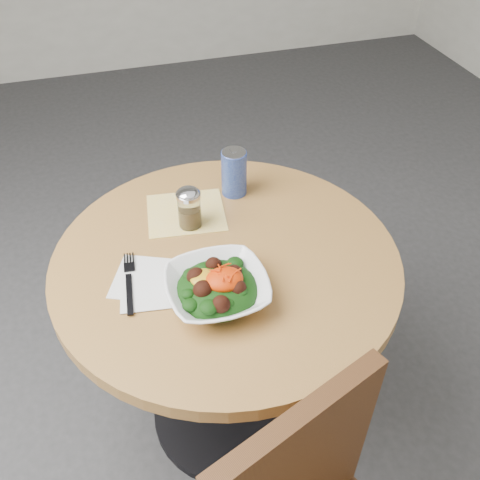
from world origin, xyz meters
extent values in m
plane|color=#313133|center=(0.00, 0.00, 0.00)|extent=(6.00, 6.00, 0.00)
cylinder|color=black|center=(0.00, 0.00, 0.01)|extent=(0.52, 0.52, 0.03)
cylinder|color=black|center=(0.00, 0.00, 0.35)|extent=(0.10, 0.10, 0.71)
cylinder|color=#B67B42|center=(0.00, 0.00, 0.73)|extent=(0.90, 0.90, 0.04)
cube|color=#4C2F15|center=(-0.02, -0.55, 0.66)|extent=(0.38, 0.17, 0.47)
cube|color=#EBB20C|center=(-0.06, 0.20, 0.75)|extent=(0.24, 0.22, 0.00)
cube|color=silver|center=(-0.21, -0.02, 0.75)|extent=(0.20, 0.20, 0.00)
cube|color=silver|center=(-0.20, -0.06, 0.75)|extent=(0.17, 0.17, 0.00)
imported|color=white|center=(-0.06, -0.14, 0.78)|extent=(0.24, 0.24, 0.06)
ellipsoid|color=black|center=(-0.06, -0.14, 0.78)|extent=(0.20, 0.20, 0.07)
ellipsoid|color=#C78F13|center=(-0.09, -0.12, 0.81)|extent=(0.06, 0.06, 0.02)
ellipsoid|color=red|center=(-0.04, -0.14, 0.81)|extent=(0.09, 0.08, 0.04)
cube|color=black|center=(-0.26, -0.07, 0.76)|extent=(0.03, 0.13, 0.00)
cube|color=black|center=(-0.24, 0.04, 0.76)|extent=(0.03, 0.07, 0.00)
cylinder|color=silver|center=(-0.06, 0.15, 0.80)|extent=(0.06, 0.06, 0.09)
cylinder|color=olive|center=(-0.06, 0.15, 0.78)|extent=(0.05, 0.05, 0.05)
cylinder|color=silver|center=(-0.06, 0.15, 0.85)|extent=(0.07, 0.07, 0.01)
ellipsoid|color=silver|center=(-0.06, 0.15, 0.86)|extent=(0.06, 0.06, 0.03)
cylinder|color=#0D1E90|center=(0.10, 0.26, 0.82)|extent=(0.07, 0.07, 0.14)
cylinder|color=silver|center=(0.10, 0.26, 0.89)|extent=(0.07, 0.07, 0.00)
cube|color=silver|center=(0.10, 0.27, 0.89)|extent=(0.01, 0.02, 0.00)
camera|label=1|loc=(-0.26, -0.98, 1.69)|focal=40.00mm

